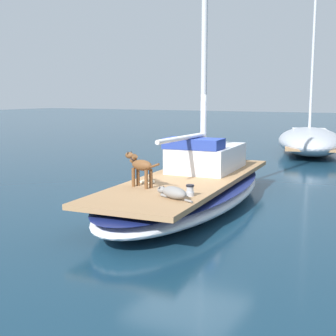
% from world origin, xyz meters
% --- Properties ---
extents(ground_plane, '(120.00, 120.00, 0.00)m').
position_xyz_m(ground_plane, '(0.00, 0.00, 0.00)').
color(ground_plane, '#143347').
extents(sailboat_main, '(3.14, 7.43, 0.66)m').
position_xyz_m(sailboat_main, '(0.00, 0.00, 0.34)').
color(sailboat_main, white).
rests_on(sailboat_main, ground).
extents(mast_main, '(0.14, 2.27, 6.61)m').
position_xyz_m(mast_main, '(-0.08, 0.74, 3.62)').
color(mast_main, silver).
rests_on(mast_main, sailboat_main).
extents(cabin_house, '(1.59, 2.33, 0.84)m').
position_xyz_m(cabin_house, '(-0.11, 1.11, 1.01)').
color(cabin_house, silver).
rests_on(cabin_house, sailboat_main).
extents(dog_brown, '(0.93, 0.33, 0.70)m').
position_xyz_m(dog_brown, '(-0.38, -1.46, 1.08)').
color(dog_brown, brown).
rests_on(dog_brown, sailboat_main).
extents(dog_grey, '(0.91, 0.48, 0.22)m').
position_xyz_m(dog_grey, '(0.69, -2.07, 0.77)').
color(dog_grey, gray).
rests_on(dog_grey, sailboat_main).
extents(deck_winch, '(0.16, 0.16, 0.21)m').
position_xyz_m(deck_winch, '(0.88, -1.75, 0.76)').
color(deck_winch, '#B7B7BC').
rests_on(deck_winch, sailboat_main).
extents(coiled_rope, '(0.32, 0.32, 0.04)m').
position_xyz_m(coiled_rope, '(-0.47, -1.04, 0.68)').
color(coiled_rope, beige).
rests_on(coiled_rope, sailboat_main).
extents(moored_boat_far_astern, '(4.27, 7.09, 7.67)m').
position_xyz_m(moored_boat_far_astern, '(0.30, 11.11, 0.58)').
color(moored_boat_far_astern, '#B2B7C1').
rests_on(moored_boat_far_astern, ground).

